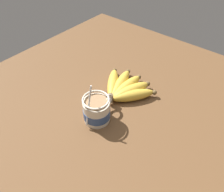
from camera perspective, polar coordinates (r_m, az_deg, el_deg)
name	(u,v)px	position (r cm, az deg, el deg)	size (l,w,h in cm)	color
table	(118,117)	(74.11, 1.53, -5.41)	(114.89, 114.89, 3.53)	brown
coffee_mug	(97,110)	(68.33, -3.97, -3.75)	(12.56, 8.55, 15.21)	beige
banana_bunch	(125,88)	(78.94, 3.44, 2.08)	(18.81, 22.26, 4.41)	brown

